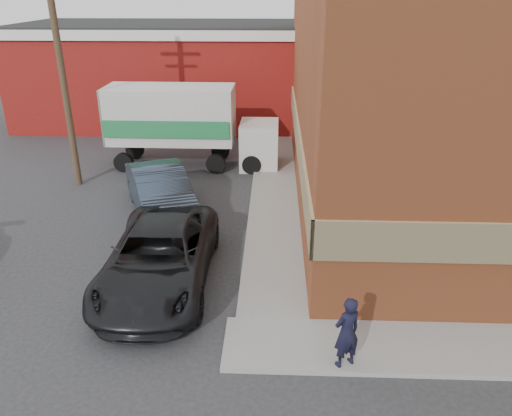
% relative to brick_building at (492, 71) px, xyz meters
% --- Properties ---
extents(ground, '(90.00, 90.00, 0.00)m').
position_rel_brick_building_xyz_m(ground, '(-8.50, -9.00, -4.68)').
color(ground, '#28282B').
rests_on(ground, ground).
extents(brick_building, '(14.25, 18.25, 9.36)m').
position_rel_brick_building_xyz_m(brick_building, '(0.00, 0.00, 0.00)').
color(brick_building, '#A8512B').
rests_on(brick_building, ground).
extents(sidewalk_west, '(1.80, 18.00, 0.12)m').
position_rel_brick_building_xyz_m(sidewalk_west, '(-7.90, 0.00, -4.62)').
color(sidewalk_west, gray).
rests_on(sidewalk_west, ground).
extents(warehouse, '(16.30, 8.30, 5.60)m').
position_rel_brick_building_xyz_m(warehouse, '(-14.50, 11.00, -1.87)').
color(warehouse, maroon).
rests_on(warehouse, ground).
extents(utility_pole, '(2.00, 0.26, 9.00)m').
position_rel_brick_building_xyz_m(utility_pole, '(-16.00, 0.00, 0.06)').
color(utility_pole, brown).
rests_on(utility_pole, ground).
extents(man, '(0.73, 0.64, 1.67)m').
position_rel_brick_building_xyz_m(man, '(-6.35, -10.55, -3.73)').
color(man, black).
rests_on(man, sidewalk_south).
extents(sedan, '(3.72, 5.49, 1.71)m').
position_rel_brick_building_xyz_m(sedan, '(-11.90, -2.85, -3.83)').
color(sedan, '#2A3646').
rests_on(sedan, ground).
extents(suv_a, '(2.78, 5.95, 1.65)m').
position_rel_brick_building_xyz_m(suv_a, '(-10.98, -7.37, -3.86)').
color(suv_a, black).
rests_on(suv_a, ground).
extents(box_truck, '(7.24, 2.29, 3.57)m').
position_rel_brick_building_xyz_m(box_truck, '(-11.80, 2.50, -2.63)').
color(box_truck, silver).
rests_on(box_truck, ground).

